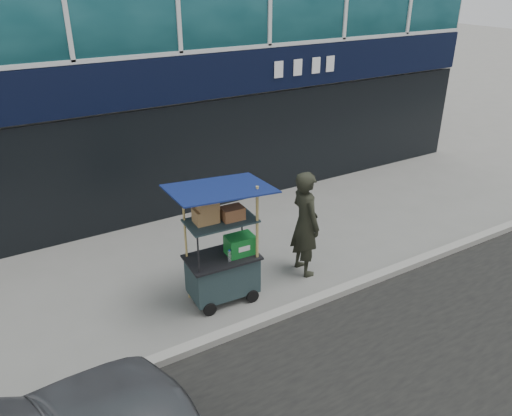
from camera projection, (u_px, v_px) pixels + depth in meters
ground at (290, 304)px, 8.00m from camera, size 80.00×80.00×0.00m
curb at (297, 308)px, 7.82m from camera, size 80.00×0.18×0.12m
vendor_cart at (223, 260)px, 7.85m from camera, size 1.55×1.14×2.03m
vendor_man at (305, 223)px, 8.48m from camera, size 0.50×0.72×1.89m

